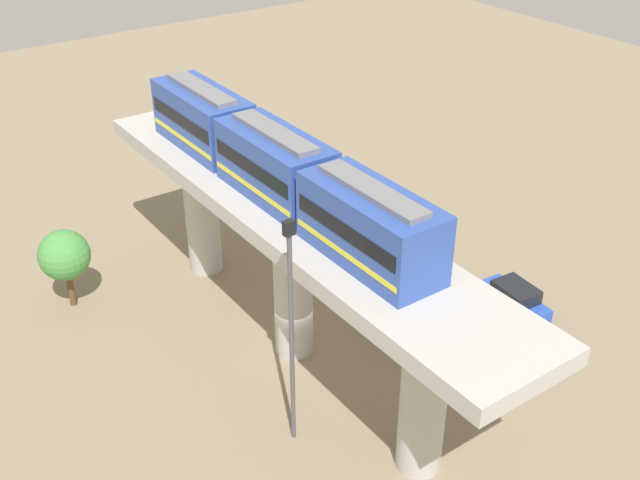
{
  "coord_description": "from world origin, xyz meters",
  "views": [
    {
      "loc": [
        16.75,
        25.83,
        24.67
      ],
      "look_at": [
        -2.5,
        -1.27,
        4.96
      ],
      "focal_mm": 43.17,
      "sensor_mm": 36.0,
      "label": 1
    }
  ],
  "objects": [
    {
      "name": "ground_plane",
      "position": [
        0.0,
        0.0,
        0.0
      ],
      "size": [
        120.0,
        120.0,
        0.0
      ],
      "primitive_type": "plane",
      "color": "#84755B"
    },
    {
      "name": "train",
      "position": [
        0.0,
        -1.27,
        9.79
      ],
      "size": [
        2.64,
        20.5,
        3.24
      ],
      "color": "#2D4CA5",
      "rests_on": "viaduct"
    },
    {
      "name": "parked_car_black",
      "position": [
        -6.42,
        1.65,
        0.74
      ],
      "size": [
        2.7,
        4.5,
        1.76
      ],
      "rotation": [
        0.0,
        0.0,
        -0.23
      ],
      "color": "black",
      "rests_on": "ground"
    },
    {
      "name": "tree_near_viaduct",
      "position": [
        7.76,
        -10.3,
        3.15
      ],
      "size": [
        2.75,
        2.75,
        4.56
      ],
      "color": "brown",
      "rests_on": "ground"
    },
    {
      "name": "parked_car_blue",
      "position": [
        -11.37,
        4.19,
        0.74
      ],
      "size": [
        2.16,
        4.34,
        1.76
      ],
      "rotation": [
        0.0,
        0.0,
        -0.09
      ],
      "color": "#284CB7",
      "rests_on": "ground"
    },
    {
      "name": "viaduct",
      "position": [
        0.0,
        0.0,
        6.2
      ],
      "size": [
        5.2,
        28.85,
        8.26
      ],
      "color": "#B7B2AA",
      "rests_on": "ground"
    },
    {
      "name": "signal_post",
      "position": [
        3.4,
        5.04,
        5.96
      ],
      "size": [
        0.44,
        0.28,
        10.86
      ],
      "color": "#4C4C51",
      "rests_on": "ground"
    }
  ]
}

